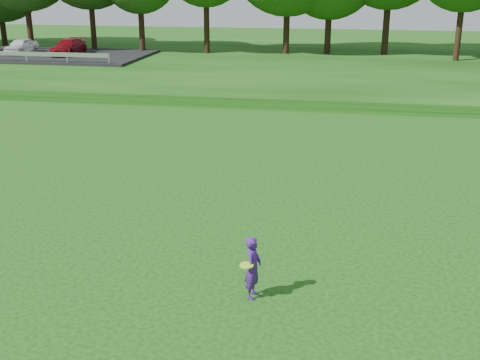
# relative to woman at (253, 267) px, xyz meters

# --- Properties ---
(ground) EXTENTS (140.00, 140.00, 0.00)m
(ground) POSITION_rel_woman_xyz_m (-1.78, 0.08, -0.71)
(ground) COLOR #163D0B
(ground) RESTS_ON ground
(berm) EXTENTS (130.00, 30.00, 0.60)m
(berm) POSITION_rel_woman_xyz_m (-1.78, 34.08, -0.41)
(berm) COLOR #163D0B
(berm) RESTS_ON ground
(walking_path) EXTENTS (130.00, 1.60, 0.04)m
(walking_path) POSITION_rel_woman_xyz_m (-1.78, 20.08, -0.69)
(walking_path) COLOR gray
(walking_path) RESTS_ON ground
(woman) EXTENTS (0.46, 0.64, 1.42)m
(woman) POSITION_rel_woman_xyz_m (0.00, 0.00, 0.00)
(woman) COLOR #451C7F
(woman) RESTS_ON ground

